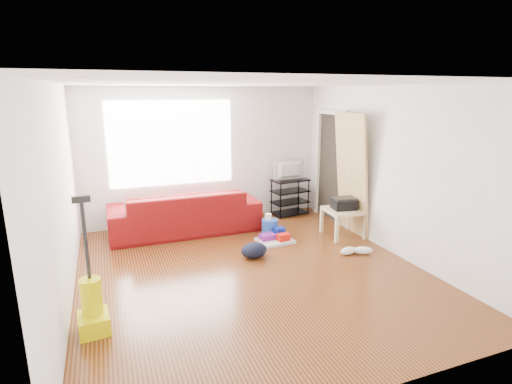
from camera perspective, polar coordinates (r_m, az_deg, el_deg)
name	(u,v)px	position (r m, az deg, el deg)	size (l,w,h in m)	color
room	(252,180)	(5.35, -0.56, 1.77)	(4.51, 5.01, 2.51)	#441C08
sofa	(186,231)	(7.21, -10.03, -5.53)	(2.56, 1.00, 0.75)	#5F1110
tv_stand	(290,196)	(8.01, 4.87, -0.64)	(0.76, 0.49, 0.71)	black
tv	(290,170)	(7.89, 4.95, 3.11)	(0.64, 0.08, 0.37)	black
side_table	(344,213)	(6.92, 12.39, -2.98)	(0.62, 0.62, 0.48)	tan
printer	(344,203)	(6.88, 12.47, -1.60)	(0.42, 0.35, 0.20)	black
bucket	(270,235)	(6.92, 1.98, -6.17)	(0.28, 0.28, 0.28)	blue
toilet_paper	(268,224)	(6.86, 1.74, -4.66)	(0.11, 0.11, 0.10)	white
cleaning_tray	(275,238)	(6.62, 2.80, -6.58)	(0.59, 0.49, 0.20)	silver
backpack	(254,257)	(6.03, -0.28, -9.29)	(0.40, 0.32, 0.22)	black
sneakers	(356,251)	(6.29, 14.03, -8.13)	(0.53, 0.27, 0.12)	white
vacuum	(92,307)	(4.55, -22.33, -14.97)	(0.33, 0.36, 1.42)	#E1DE00
door_panel	(348,233)	(7.22, 13.03, -5.67)	(0.04, 0.83, 2.08)	olive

